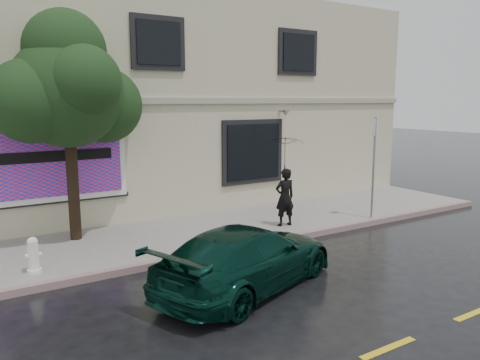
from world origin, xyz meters
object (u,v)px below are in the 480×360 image
fire_hydrant (33,255)px  car (247,258)px  street_tree (67,93)px  pedestrian (285,197)px

fire_hydrant → car: bearing=-56.7°
street_tree → fire_hydrant: street_tree is taller
car → street_tree: street_tree is taller
car → pedestrian: 4.23m
street_tree → car: bearing=-65.1°
car → pedestrian: size_ratio=2.63×
pedestrian → fire_hydrant: pedestrian is taller
street_tree → fire_hydrant: 4.03m
street_tree → fire_hydrant: bearing=-123.0°
car → street_tree: bearing=4.6°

